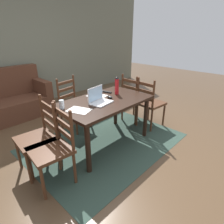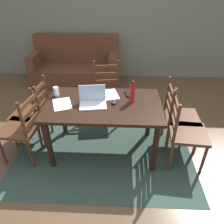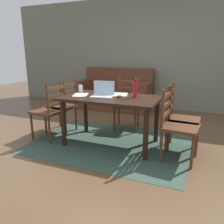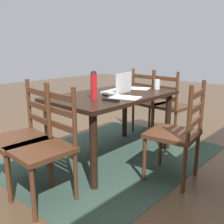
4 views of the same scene
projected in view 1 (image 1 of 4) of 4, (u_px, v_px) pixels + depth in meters
The scene contains 17 objects.
ground_plane at pixel (105, 142), 3.12m from camera, with size 14.00×14.00×0.00m, color brown.
area_rug at pixel (105, 142), 3.12m from camera, with size 2.37×1.77×0.01m, color #2D4238.
wall_back at pixel (22, 47), 4.26m from camera, with size 8.00×0.12×2.70m, color #6B6D5B.
dining_table at pixel (104, 107), 2.87m from camera, with size 1.42×0.85×0.74m.
chair_right_far at pixel (135, 99), 3.71m from camera, with size 0.45×0.45×0.95m.
chair_far_head at pixel (74, 104), 3.44m from camera, with size 0.50×0.50×0.95m.
chair_left_near at pixel (53, 148), 2.16m from camera, with size 0.49×0.49×0.95m.
chair_right_near at pixel (149, 103), 3.50m from camera, with size 0.48×0.48×0.95m.
chair_left_far at pixel (39, 138), 2.38m from camera, with size 0.48×0.48×0.95m.
couch at pixel (2, 103), 3.83m from camera, with size 1.80×0.80×1.00m.
laptop at pixel (99, 99), 2.71m from camera, with size 0.35×0.27×0.23m.
water_bottle at pixel (117, 85), 3.04m from camera, with size 0.06×0.06×0.28m.
drinking_glass at pixel (62, 104), 2.50m from camera, with size 0.07×0.07×0.12m, color silver.
computer_mouse at pixel (110, 97), 2.92m from camera, with size 0.06×0.10×0.03m, color black.
tv_remote at pixel (107, 92), 3.18m from camera, with size 0.04×0.17×0.02m, color black.
paper_stack_left at pixel (79, 110), 2.47m from camera, with size 0.21×0.30×0.00m, color white.
paper_stack_right at pixel (97, 96), 3.02m from camera, with size 0.21×0.30×0.00m, color white.
Camera 1 is at (-1.86, -1.91, 1.70)m, focal length 30.28 mm.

